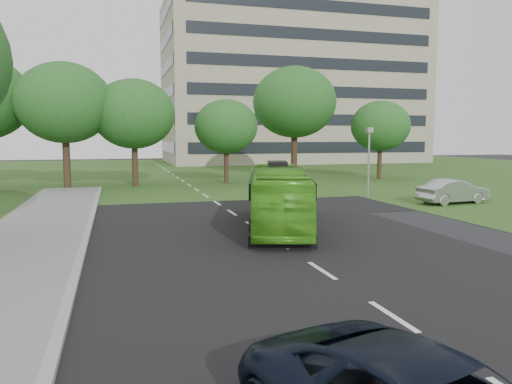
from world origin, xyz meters
TOP-DOWN VIEW (x-y plane):
  - ground at (0.00, 0.00)m, footprint 160.00×160.00m
  - street_surfaces at (-0.38, 22.75)m, footprint 120.00×120.00m
  - office_building at (21.96, 61.96)m, footprint 40.10×20.10m
  - tree_park_a at (-9.57, 26.04)m, footprint 7.35×7.35m
  - tree_park_b at (-4.35, 26.28)m, footprint 6.63×6.63m
  - tree_park_c at (3.36, 26.67)m, footprint 5.45×5.45m
  - tree_park_d at (11.51, 31.86)m, footprint 8.33×8.33m
  - tree_park_e at (18.43, 27.06)m, footprint 5.58×5.58m
  - bus at (1.00, 5.25)m, footprint 4.87×9.99m
  - sedan at (13.72, 10.00)m, footprint 4.68×2.18m
  - camera_pole at (10.00, 13.68)m, footprint 0.46×0.42m

SIDE VIEW (x-z plane):
  - ground at x=0.00m, z-range 0.00..0.00m
  - street_surfaces at x=-0.38m, z-range -0.05..0.10m
  - sedan at x=13.72m, z-range 0.00..1.49m
  - bus at x=1.00m, z-range 0.00..2.71m
  - camera_pole at x=10.00m, z-range 0.67..5.30m
  - tree_park_c at x=3.36m, z-range 1.29..8.53m
  - tree_park_e at x=18.43m, z-range 1.34..8.78m
  - tree_park_b at x=-4.35m, z-range 1.52..10.20m
  - tree_park_a at x=-9.57m, z-range 1.74..11.52m
  - tree_park_d at x=11.51m, z-range 1.95..12.97m
  - office_building at x=21.96m, z-range 0.00..25.00m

